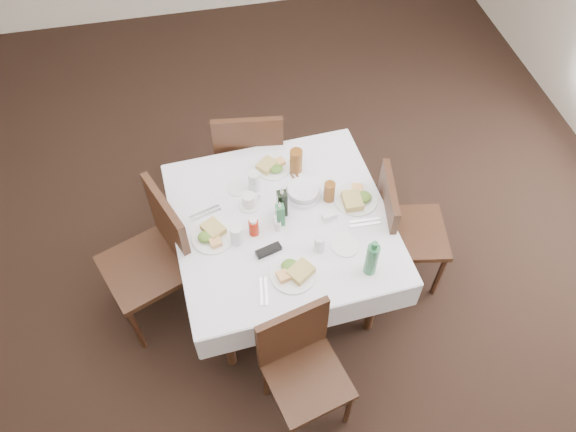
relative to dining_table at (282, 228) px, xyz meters
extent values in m
plane|color=black|center=(-0.19, 0.03, -0.68)|extent=(7.00, 7.00, 0.00)
cylinder|color=black|center=(-0.44, -0.49, -0.32)|extent=(0.06, 0.06, 0.72)
cylinder|color=black|center=(-0.49, 0.44, -0.32)|extent=(0.06, 0.06, 0.72)
cylinder|color=black|center=(0.49, -0.44, -0.32)|extent=(0.06, 0.06, 0.72)
cylinder|color=black|center=(0.44, 0.49, -0.32)|extent=(0.06, 0.06, 0.72)
cube|color=black|center=(0.00, 0.00, 0.06)|extent=(1.23, 1.23, 0.03)
cube|color=white|center=(0.00, 0.00, 0.08)|extent=(1.35, 1.35, 0.01)
cube|color=white|center=(-0.04, 0.64, -0.03)|extent=(1.28, 0.09, 0.22)
cube|color=white|center=(0.04, -0.64, -0.03)|extent=(1.28, 0.09, 0.22)
cube|color=white|center=(0.64, 0.04, -0.03)|extent=(0.09, 1.28, 0.22)
cube|color=white|center=(-0.64, -0.04, -0.03)|extent=(0.09, 1.28, 0.22)
cube|color=black|center=(-0.06, 0.88, -0.20)|extent=(0.52, 0.52, 0.04)
cube|color=black|center=(-0.09, 0.66, 0.05)|extent=(0.47, 0.10, 0.51)
cylinder|color=black|center=(0.16, 1.05, -0.44)|extent=(0.04, 0.04, 0.48)
cylinder|color=black|center=(0.11, 0.65, -0.44)|extent=(0.04, 0.04, 0.48)
cylinder|color=black|center=(-0.24, 1.10, -0.44)|extent=(0.04, 0.04, 0.48)
cylinder|color=black|center=(-0.29, 0.70, -0.44)|extent=(0.04, 0.04, 0.48)
cube|color=black|center=(-0.04, -0.88, -0.25)|extent=(0.51, 0.51, 0.04)
cube|color=black|center=(-0.08, -0.69, -0.02)|extent=(0.42, 0.14, 0.46)
cylinder|color=black|center=(-0.26, -0.74, -0.46)|extent=(0.03, 0.03, 0.43)
cylinder|color=black|center=(0.18, -1.01, -0.46)|extent=(0.03, 0.03, 0.43)
cylinder|color=black|center=(0.09, -0.66, -0.46)|extent=(0.03, 0.03, 0.43)
cube|color=black|center=(0.86, -0.06, -0.22)|extent=(0.52, 0.52, 0.04)
cube|color=black|center=(0.66, -0.02, 0.02)|extent=(0.12, 0.45, 0.49)
cylinder|color=black|center=(1.02, -0.28, -0.45)|extent=(0.04, 0.04, 0.46)
cylinder|color=black|center=(0.64, -0.22, -0.45)|extent=(0.04, 0.04, 0.46)
cylinder|color=black|center=(1.08, 0.10, -0.45)|extent=(0.04, 0.04, 0.46)
cylinder|color=black|center=(0.70, 0.16, -0.45)|extent=(0.04, 0.04, 0.46)
cube|color=black|center=(-0.87, 0.01, -0.19)|extent=(0.63, 0.63, 0.04)
cube|color=black|center=(-0.67, 0.09, 0.08)|extent=(0.22, 0.46, 0.53)
cylinder|color=black|center=(-1.14, 0.13, -0.43)|extent=(0.04, 0.04, 0.49)
cylinder|color=black|center=(-0.76, 0.28, -0.43)|extent=(0.04, 0.04, 0.49)
cylinder|color=black|center=(-0.99, -0.26, -0.43)|extent=(0.04, 0.04, 0.49)
cylinder|color=black|center=(-0.60, -0.11, -0.43)|extent=(0.04, 0.04, 0.49)
cylinder|color=white|center=(0.03, 0.43, 0.09)|extent=(0.23, 0.23, 0.01)
cube|color=#BB9745|center=(-0.01, 0.43, 0.11)|extent=(0.15, 0.15, 0.04)
cube|color=#ED9B47|center=(0.07, 0.44, 0.11)|extent=(0.09, 0.08, 0.03)
ellipsoid|color=#2A6422|center=(0.04, 0.39, 0.11)|extent=(0.09, 0.08, 0.04)
cylinder|color=white|center=(-0.02, -0.39, 0.09)|extent=(0.26, 0.26, 0.01)
cube|color=#BB9745|center=(0.03, -0.40, 0.12)|extent=(0.17, 0.16, 0.04)
cube|color=#ED9B47|center=(-0.06, -0.40, 0.11)|extent=(0.10, 0.09, 0.03)
ellipsoid|color=#2A6422|center=(-0.03, -0.35, 0.12)|extent=(0.10, 0.09, 0.04)
cylinder|color=white|center=(0.48, 0.06, 0.09)|extent=(0.27, 0.27, 0.01)
cube|color=#BB9745|center=(0.45, 0.03, 0.12)|extent=(0.11, 0.14, 0.05)
cube|color=#ED9B47|center=(0.50, 0.10, 0.11)|extent=(0.10, 0.11, 0.04)
ellipsoid|color=#2A6422|center=(0.52, 0.04, 0.12)|extent=(0.10, 0.09, 0.05)
cylinder|color=white|center=(-0.42, -0.04, 0.09)|extent=(0.25, 0.25, 0.01)
cube|color=#BB9745|center=(-0.41, 0.00, 0.12)|extent=(0.15, 0.16, 0.04)
cube|color=#ED9B47|center=(-0.41, -0.09, 0.11)|extent=(0.08, 0.09, 0.03)
ellipsoid|color=#2A6422|center=(-0.46, -0.05, 0.12)|extent=(0.09, 0.08, 0.04)
cylinder|color=white|center=(-0.22, 0.30, 0.09)|extent=(0.14, 0.14, 0.01)
cylinder|color=white|center=(0.32, -0.27, 0.09)|extent=(0.16, 0.16, 0.01)
cylinder|color=silver|center=(-0.12, 0.28, 0.15)|extent=(0.08, 0.08, 0.14)
cylinder|color=silver|center=(0.17, -0.25, 0.14)|extent=(0.06, 0.06, 0.12)
cylinder|color=silver|center=(0.33, 0.14, 0.14)|extent=(0.07, 0.07, 0.12)
cylinder|color=silver|center=(-0.29, -0.10, 0.15)|extent=(0.07, 0.07, 0.13)
cylinder|color=brown|center=(0.17, 0.38, 0.17)|extent=(0.08, 0.08, 0.17)
cylinder|color=brown|center=(0.32, 0.10, 0.15)|extent=(0.07, 0.07, 0.14)
cylinder|color=silver|center=(0.17, 0.16, 0.10)|extent=(0.22, 0.22, 0.04)
cylinder|color=white|center=(0.17, 0.16, 0.13)|extent=(0.20, 0.20, 0.04)
cube|color=black|center=(0.01, 0.05, 0.18)|extent=(0.06, 0.06, 0.19)
cone|color=silver|center=(0.01, 0.05, 0.30)|extent=(0.03, 0.03, 0.05)
cube|color=#276C3E|center=(-0.02, -0.02, 0.16)|extent=(0.05, 0.05, 0.16)
cone|color=silver|center=(-0.02, -0.02, 0.27)|extent=(0.03, 0.03, 0.05)
cylinder|color=#AA1602|center=(-0.18, -0.06, 0.14)|extent=(0.06, 0.06, 0.11)
cylinder|color=white|center=(-0.18, -0.06, 0.20)|extent=(0.04, 0.04, 0.02)
cylinder|color=white|center=(-0.04, -0.07, 0.12)|extent=(0.04, 0.04, 0.07)
cylinder|color=silver|center=(-0.04, -0.07, 0.16)|extent=(0.04, 0.04, 0.01)
cylinder|color=#3B2B17|center=(-0.03, -0.03, 0.12)|extent=(0.04, 0.04, 0.07)
cylinder|color=silver|center=(-0.03, -0.03, 0.16)|extent=(0.04, 0.04, 0.01)
cylinder|color=white|center=(-0.17, 0.15, 0.09)|extent=(0.13, 0.13, 0.01)
cylinder|color=white|center=(-0.17, 0.15, 0.14)|extent=(0.08, 0.08, 0.09)
cylinder|color=black|center=(-0.17, 0.15, 0.17)|extent=(0.07, 0.07, 0.01)
torus|color=white|center=(-0.12, 0.16, 0.14)|extent=(0.06, 0.03, 0.06)
cube|color=black|center=(-0.12, -0.21, 0.10)|extent=(0.16, 0.09, 0.03)
cylinder|color=#276C3E|center=(0.41, -0.45, 0.20)|extent=(0.07, 0.07, 0.23)
cylinder|color=#276C3E|center=(0.41, -0.45, 0.33)|extent=(0.03, 0.03, 0.04)
cube|color=white|center=(0.28, -0.05, 0.10)|extent=(0.09, 0.06, 0.04)
cube|color=pink|center=(0.28, -0.05, 0.11)|extent=(0.07, 0.04, 0.02)
cube|color=silver|center=(0.12, 0.38, 0.09)|extent=(0.06, 0.19, 0.01)
cube|color=silver|center=(0.15, 0.38, 0.09)|extent=(0.06, 0.19, 0.01)
cube|color=silver|center=(-0.18, -0.47, 0.09)|extent=(0.04, 0.18, 0.01)
cube|color=silver|center=(-0.21, -0.46, 0.09)|extent=(0.04, 0.18, 0.01)
cube|color=silver|center=(0.48, -0.14, 0.09)|extent=(0.20, 0.03, 0.01)
cube|color=silver|center=(0.49, -0.11, 0.09)|extent=(0.20, 0.03, 0.01)
cube|color=silver|center=(-0.45, 0.16, 0.09)|extent=(0.19, 0.07, 0.01)
cube|color=silver|center=(-0.44, 0.13, 0.09)|extent=(0.19, 0.07, 0.01)
camera|label=1|loc=(-0.39, -2.00, 2.78)|focal=35.00mm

